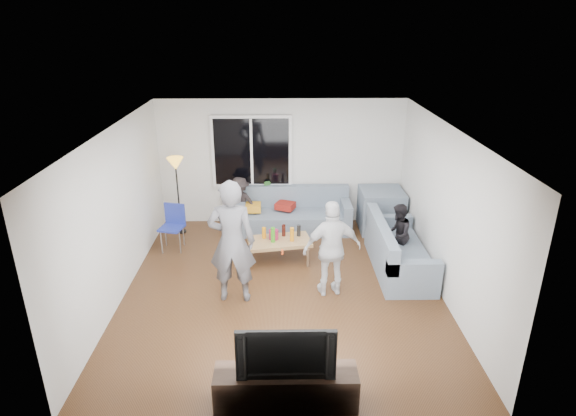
{
  "coord_description": "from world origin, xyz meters",
  "views": [
    {
      "loc": [
        -0.02,
        -6.74,
        4.09
      ],
      "look_at": [
        0.1,
        0.6,
        1.15
      ],
      "focal_mm": 29.9,
      "sensor_mm": 36.0,
      "label": 1
    }
  ],
  "objects_px": {
    "sofa_right_section": "(400,247)",
    "coffee_table": "(279,250)",
    "player_left": "(232,242)",
    "television": "(286,349)",
    "sofa_back_section": "(294,211)",
    "floor_lamp": "(178,196)",
    "spectator_right": "(398,234)",
    "tv_console": "(286,387)",
    "spectator_back": "(240,204)",
    "player_right": "(332,249)",
    "side_chair": "(172,228)"
  },
  "relations": [
    {
      "from": "coffee_table",
      "to": "spectator_back",
      "type": "relative_size",
      "value": 0.98
    },
    {
      "from": "side_chair",
      "to": "tv_console",
      "type": "height_order",
      "value": "side_chair"
    },
    {
      "from": "floor_lamp",
      "to": "spectator_right",
      "type": "height_order",
      "value": "floor_lamp"
    },
    {
      "from": "sofa_right_section",
      "to": "spectator_right",
      "type": "distance_m",
      "value": 0.25
    },
    {
      "from": "player_right",
      "to": "player_left",
      "type": "bearing_deg",
      "value": -4.52
    },
    {
      "from": "player_right",
      "to": "spectator_right",
      "type": "xyz_separation_m",
      "value": [
        1.25,
        0.98,
        -0.22
      ]
    },
    {
      "from": "player_right",
      "to": "spectator_right",
      "type": "height_order",
      "value": "player_right"
    },
    {
      "from": "spectator_right",
      "to": "spectator_back",
      "type": "height_order",
      "value": "spectator_back"
    },
    {
      "from": "floor_lamp",
      "to": "coffee_table",
      "type": "bearing_deg",
      "value": -31.94
    },
    {
      "from": "sofa_back_section",
      "to": "player_left",
      "type": "relative_size",
      "value": 1.19
    },
    {
      "from": "coffee_table",
      "to": "player_right",
      "type": "bearing_deg",
      "value": -53.71
    },
    {
      "from": "sofa_back_section",
      "to": "sofa_right_section",
      "type": "bearing_deg",
      "value": -43.25
    },
    {
      "from": "tv_console",
      "to": "side_chair",
      "type": "bearing_deg",
      "value": 117.9
    },
    {
      "from": "player_left",
      "to": "tv_console",
      "type": "relative_size",
      "value": 1.21
    },
    {
      "from": "player_left",
      "to": "spectator_right",
      "type": "bearing_deg",
      "value": -156.56
    },
    {
      "from": "sofa_back_section",
      "to": "spectator_right",
      "type": "height_order",
      "value": "spectator_right"
    },
    {
      "from": "side_chair",
      "to": "player_left",
      "type": "bearing_deg",
      "value": -38.49
    },
    {
      "from": "sofa_back_section",
      "to": "player_right",
      "type": "relative_size",
      "value": 1.48
    },
    {
      "from": "player_left",
      "to": "spectator_back",
      "type": "height_order",
      "value": "player_left"
    },
    {
      "from": "side_chair",
      "to": "television",
      "type": "height_order",
      "value": "television"
    },
    {
      "from": "tv_console",
      "to": "floor_lamp",
      "type": "bearing_deg",
      "value": 113.84
    },
    {
      "from": "sofa_right_section",
      "to": "floor_lamp",
      "type": "bearing_deg",
      "value": 68.59
    },
    {
      "from": "floor_lamp",
      "to": "tv_console",
      "type": "relative_size",
      "value": 0.97
    },
    {
      "from": "side_chair",
      "to": "television",
      "type": "distance_m",
      "value": 4.44
    },
    {
      "from": "spectator_back",
      "to": "television",
      "type": "xyz_separation_m",
      "value": [
        0.87,
        -4.8,
        0.19
      ]
    },
    {
      "from": "coffee_table",
      "to": "spectator_back",
      "type": "bearing_deg",
      "value": 120.35
    },
    {
      "from": "floor_lamp",
      "to": "tv_console",
      "type": "height_order",
      "value": "floor_lamp"
    },
    {
      "from": "sofa_right_section",
      "to": "floor_lamp",
      "type": "xyz_separation_m",
      "value": [
        -4.07,
        1.6,
        0.36
      ]
    },
    {
      "from": "tv_console",
      "to": "spectator_back",
      "type": "bearing_deg",
      "value": 100.23
    },
    {
      "from": "sofa_back_section",
      "to": "television",
      "type": "bearing_deg",
      "value": -92.62
    },
    {
      "from": "side_chair",
      "to": "television",
      "type": "bearing_deg",
      "value": -47.73
    },
    {
      "from": "side_chair",
      "to": "player_right",
      "type": "relative_size",
      "value": 0.55
    },
    {
      "from": "coffee_table",
      "to": "player_left",
      "type": "height_order",
      "value": "player_left"
    },
    {
      "from": "player_right",
      "to": "television",
      "type": "height_order",
      "value": "player_right"
    },
    {
      "from": "player_left",
      "to": "spectator_back",
      "type": "bearing_deg",
      "value": -86.48
    },
    {
      "from": "sofa_back_section",
      "to": "floor_lamp",
      "type": "distance_m",
      "value": 2.32
    },
    {
      "from": "player_left",
      "to": "spectator_back",
      "type": "xyz_separation_m",
      "value": [
        -0.09,
        2.6,
        -0.41
      ]
    },
    {
      "from": "player_left",
      "to": "sofa_back_section",
      "type": "bearing_deg",
      "value": -109.64
    },
    {
      "from": "coffee_table",
      "to": "television",
      "type": "bearing_deg",
      "value": -88.78
    },
    {
      "from": "player_left",
      "to": "spectator_right",
      "type": "relative_size",
      "value": 1.76
    },
    {
      "from": "tv_console",
      "to": "sofa_right_section",
      "type": "bearing_deg",
      "value": 57.21
    },
    {
      "from": "player_left",
      "to": "television",
      "type": "relative_size",
      "value": 1.8
    },
    {
      "from": "sofa_back_section",
      "to": "tv_console",
      "type": "distance_m",
      "value": 4.78
    },
    {
      "from": "sofa_right_section",
      "to": "coffee_table",
      "type": "xyz_separation_m",
      "value": [
        -2.07,
        0.35,
        -0.22
      ]
    },
    {
      "from": "coffee_table",
      "to": "player_right",
      "type": "height_order",
      "value": "player_right"
    },
    {
      "from": "sofa_back_section",
      "to": "tv_console",
      "type": "height_order",
      "value": "sofa_back_section"
    },
    {
      "from": "coffee_table",
      "to": "player_left",
      "type": "relative_size",
      "value": 0.57
    },
    {
      "from": "sofa_right_section",
      "to": "tv_console",
      "type": "bearing_deg",
      "value": 147.21
    },
    {
      "from": "coffee_table",
      "to": "floor_lamp",
      "type": "relative_size",
      "value": 0.71
    },
    {
      "from": "sofa_right_section",
      "to": "player_right",
      "type": "bearing_deg",
      "value": 121.25
    }
  ]
}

